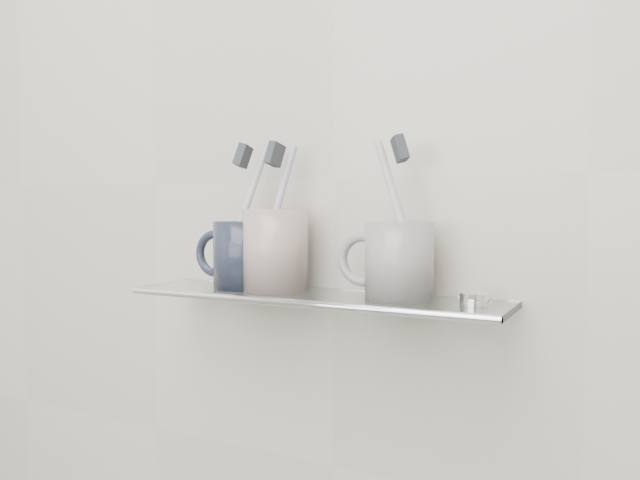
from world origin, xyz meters
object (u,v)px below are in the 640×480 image
Objects in this scene: mug_right at (399,261)px; shelf_glass at (312,297)px; mug_center at (275,250)px; mug_left at (244,255)px.

shelf_glass is at bearing -161.18° from mug_right.
mug_center is at bearing 175.16° from shelf_glass.
shelf_glass is at bearing -11.15° from mug_center.
mug_center is 0.17m from mug_right.
shelf_glass is 0.13m from mug_right.
mug_left is 0.99× the size of mug_right.
mug_left is at bearing 173.69° from mug_center.
mug_center is at bearing -163.65° from mug_right.
mug_center is (-0.06, 0.00, 0.06)m from shelf_glass.
mug_center is 1.17× the size of mug_right.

